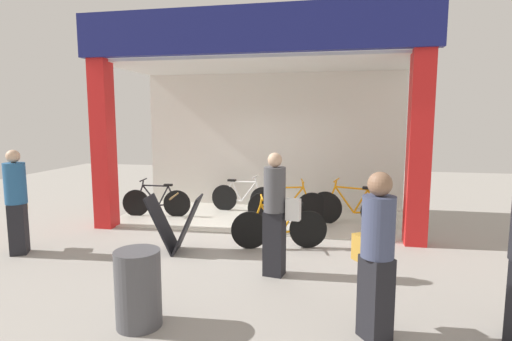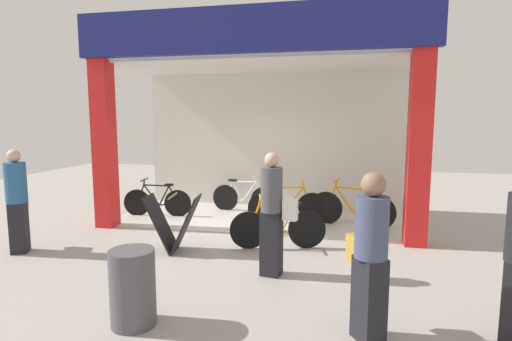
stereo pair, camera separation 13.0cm
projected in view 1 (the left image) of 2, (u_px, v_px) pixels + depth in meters
ground_plane at (249, 235)px, 7.71m from camera, size 20.60×20.60×0.00m
shop_facade at (263, 117)px, 8.79m from camera, size 6.50×2.90×4.14m
bicycle_inside_0 at (157, 202)px, 9.08m from camera, size 1.53×0.42×0.85m
bicycle_inside_1 at (243, 198)px, 9.51m from camera, size 1.58×0.44×0.87m
bicycle_inside_2 at (352, 208)px, 8.26m from camera, size 1.72×0.49×0.96m
bicycle_inside_3 at (287, 206)px, 8.50m from camera, size 1.66×0.46×0.92m
bicycle_parked_0 at (280, 228)px, 6.88m from camera, size 1.60×0.51×0.90m
sandwich_board_sign at (175, 224)px, 6.67m from camera, size 0.94×0.63×0.96m
pedestrian_0 at (275, 213)px, 5.64m from camera, size 0.55×0.35×1.74m
pedestrian_2 at (17, 201)px, 6.56m from camera, size 0.47×0.61×1.70m
pedestrian_3 at (377, 254)px, 3.99m from camera, size 0.46×0.55×1.70m
trash_bin at (138, 288)px, 4.29m from camera, size 0.48×0.48×0.83m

